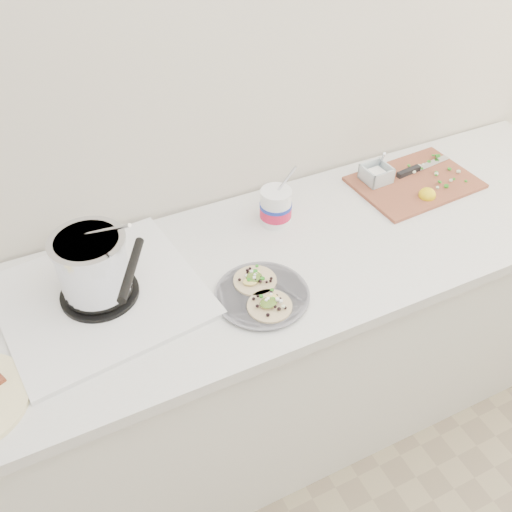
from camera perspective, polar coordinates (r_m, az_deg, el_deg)
name	(u,v)px	position (r m, az deg, el deg)	size (l,w,h in m)	color
counter	(270,349)	(2.03, 1.37, -9.30)	(2.44, 0.66, 0.90)	silver
stove	(96,277)	(1.57, -15.75, -2.00)	(0.57, 0.54, 0.25)	silver
taco_plate	(262,293)	(1.56, 0.62, -3.70)	(0.26, 0.26, 0.04)	slate
tub	(277,204)	(1.78, 2.08, 5.18)	(0.10, 0.10, 0.23)	white
cutboard	(412,179)	(2.05, 15.36, 7.45)	(0.43, 0.31, 0.07)	brown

